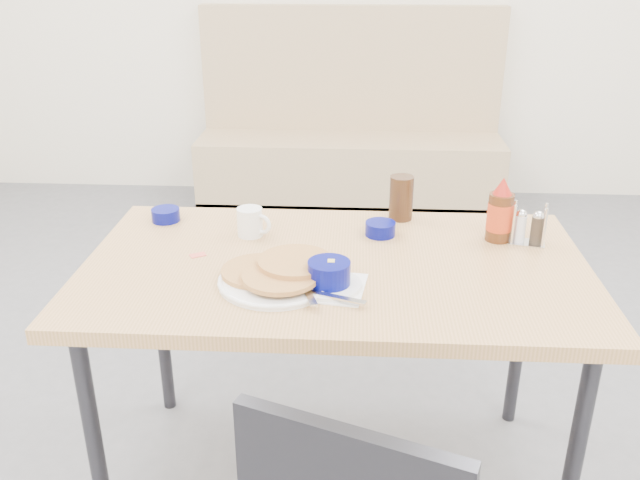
# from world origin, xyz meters

# --- Properties ---
(booth_bench) EXTENTS (1.90, 0.56, 1.22)m
(booth_bench) POSITION_xyz_m (0.00, 2.78, 0.35)
(booth_bench) COLOR tan
(booth_bench) RESTS_ON ground
(dining_table) EXTENTS (1.40, 0.80, 0.76)m
(dining_table) POSITION_xyz_m (0.00, 0.25, 0.70)
(dining_table) COLOR tan
(dining_table) RESTS_ON ground
(pancake_plate) EXTENTS (0.30, 0.30, 0.05)m
(pancake_plate) POSITION_xyz_m (-0.15, 0.12, 0.78)
(pancake_plate) COLOR white
(pancake_plate) RESTS_ON dining_table
(coffee_mug) EXTENTS (0.11, 0.08, 0.09)m
(coffee_mug) POSITION_xyz_m (-0.26, 0.43, 0.80)
(coffee_mug) COLOR white
(coffee_mug) RESTS_ON dining_table
(grits_setting) EXTENTS (0.20, 0.22, 0.08)m
(grits_setting) POSITION_xyz_m (-0.01, 0.10, 0.79)
(grits_setting) COLOR white
(grits_setting) RESTS_ON dining_table
(creamer_bowl) EXTENTS (0.09, 0.09, 0.04)m
(creamer_bowl) POSITION_xyz_m (-0.55, 0.53, 0.78)
(creamer_bowl) COLOR #040963
(creamer_bowl) RESTS_ON dining_table
(butter_bowl) EXTENTS (0.09, 0.09, 0.04)m
(butter_bowl) POSITION_xyz_m (0.13, 0.45, 0.78)
(butter_bowl) COLOR #040963
(butter_bowl) RESTS_ON dining_table
(amber_tumbler) EXTENTS (0.09, 0.09, 0.14)m
(amber_tumbler) POSITION_xyz_m (0.20, 0.59, 0.83)
(amber_tumbler) COLOR #362011
(amber_tumbler) RESTS_ON dining_table
(condiment_caddy) EXTENTS (0.11, 0.08, 0.12)m
(condiment_caddy) POSITION_xyz_m (0.56, 0.41, 0.80)
(condiment_caddy) COLOR silver
(condiment_caddy) RESTS_ON dining_table
(syrup_bottle) EXTENTS (0.07, 0.07, 0.20)m
(syrup_bottle) POSITION_xyz_m (0.48, 0.44, 0.84)
(syrup_bottle) COLOR #47230F
(syrup_bottle) RESTS_ON dining_table
(sugar_wrapper) EXTENTS (0.05, 0.05, 0.00)m
(sugar_wrapper) POSITION_xyz_m (-0.39, 0.27, 0.76)
(sugar_wrapper) COLOR #E95D4D
(sugar_wrapper) RESTS_ON dining_table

